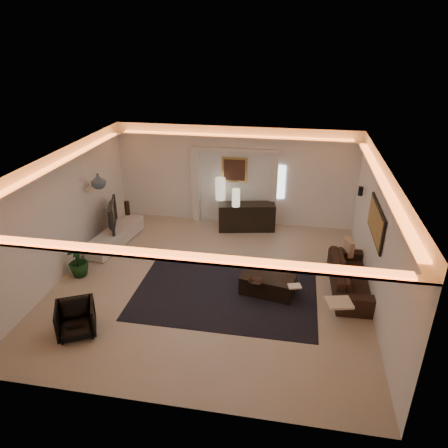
% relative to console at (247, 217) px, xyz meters
% --- Properties ---
extents(floor, '(7.00, 7.00, 0.00)m').
position_rel_console_xyz_m(floor, '(-0.44, -2.99, -0.40)').
color(floor, '#B2A595').
rests_on(floor, ground).
extents(ceiling, '(7.00, 7.00, 0.00)m').
position_rel_console_xyz_m(ceiling, '(-0.44, -2.99, 2.50)').
color(ceiling, white).
rests_on(ceiling, ground).
extents(wall_back, '(7.00, 0.00, 7.00)m').
position_rel_console_xyz_m(wall_back, '(-0.44, 0.51, 1.05)').
color(wall_back, white).
rests_on(wall_back, ground).
extents(wall_front, '(7.00, 0.00, 7.00)m').
position_rel_console_xyz_m(wall_front, '(-0.44, -6.49, 1.05)').
color(wall_front, white).
rests_on(wall_front, ground).
extents(wall_left, '(0.00, 7.00, 7.00)m').
position_rel_console_xyz_m(wall_left, '(-3.94, -2.99, 1.05)').
color(wall_left, white).
rests_on(wall_left, ground).
extents(wall_right, '(0.00, 7.00, 7.00)m').
position_rel_console_xyz_m(wall_right, '(3.06, -2.99, 1.05)').
color(wall_right, white).
rests_on(wall_right, ground).
extents(cove_soffit, '(7.00, 7.00, 0.04)m').
position_rel_console_xyz_m(cove_soffit, '(-0.44, -2.99, 2.22)').
color(cove_soffit, silver).
rests_on(cove_soffit, ceiling).
extents(daylight_slit, '(0.25, 0.03, 1.00)m').
position_rel_console_xyz_m(daylight_slit, '(0.91, 0.49, 0.95)').
color(daylight_slit, white).
rests_on(daylight_slit, wall_back).
extents(area_rug, '(4.00, 3.00, 0.01)m').
position_rel_console_xyz_m(area_rug, '(-0.04, -3.19, -0.39)').
color(area_rug, black).
rests_on(area_rug, ground).
extents(pilaster_left, '(0.22, 0.20, 2.20)m').
position_rel_console_xyz_m(pilaster_left, '(-1.59, 0.41, 0.70)').
color(pilaster_left, silver).
rests_on(pilaster_left, ground).
extents(pilaster_right, '(0.22, 0.20, 2.20)m').
position_rel_console_xyz_m(pilaster_right, '(0.71, 0.41, 0.70)').
color(pilaster_right, silver).
rests_on(pilaster_right, ground).
extents(alcove_header, '(2.52, 0.20, 0.12)m').
position_rel_console_xyz_m(alcove_header, '(-0.44, 0.41, 1.85)').
color(alcove_header, silver).
rests_on(alcove_header, wall_back).
extents(painting_frame, '(0.74, 0.04, 0.74)m').
position_rel_console_xyz_m(painting_frame, '(-0.44, 0.48, 1.25)').
color(painting_frame, tan).
rests_on(painting_frame, wall_back).
extents(painting_canvas, '(0.62, 0.02, 0.62)m').
position_rel_console_xyz_m(painting_canvas, '(-0.44, 0.45, 1.25)').
color(painting_canvas, '#4C2D1E').
rests_on(painting_canvas, wall_back).
extents(art_panel_frame, '(0.04, 1.64, 0.74)m').
position_rel_console_xyz_m(art_panel_frame, '(3.03, -2.69, 1.30)').
color(art_panel_frame, black).
rests_on(art_panel_frame, wall_right).
extents(art_panel_gold, '(0.02, 1.50, 0.62)m').
position_rel_console_xyz_m(art_panel_gold, '(3.00, -2.69, 1.30)').
color(art_panel_gold, tan).
rests_on(art_panel_gold, wall_right).
extents(wall_sconce, '(0.12, 0.12, 0.22)m').
position_rel_console_xyz_m(wall_sconce, '(2.94, -0.79, 1.28)').
color(wall_sconce, black).
rests_on(wall_sconce, wall_right).
extents(wall_niche, '(0.10, 0.55, 0.04)m').
position_rel_console_xyz_m(wall_niche, '(-3.88, -1.59, 1.25)').
color(wall_niche, silver).
rests_on(wall_niche, wall_left).
extents(console, '(1.69, 0.81, 0.81)m').
position_rel_console_xyz_m(console, '(0.00, 0.00, 0.00)').
color(console, black).
rests_on(console, ground).
extents(lamp_left, '(0.35, 0.35, 0.65)m').
position_rel_console_xyz_m(lamp_left, '(-0.81, 0.22, 0.69)').
color(lamp_left, beige).
rests_on(lamp_left, console).
extents(lamp_right, '(0.23, 0.23, 0.50)m').
position_rel_console_xyz_m(lamp_right, '(-0.29, -0.21, 0.69)').
color(lamp_right, white).
rests_on(lamp_right, console).
extents(media_ledge, '(0.84, 2.21, 0.40)m').
position_rel_console_xyz_m(media_ledge, '(-3.39, -1.53, -0.18)').
color(media_ledge, silver).
rests_on(media_ledge, ground).
extents(tv, '(1.23, 0.59, 0.72)m').
position_rel_console_xyz_m(tv, '(-3.59, -1.38, 0.41)').
color(tv, black).
rests_on(tv, media_ledge).
extents(figurine, '(0.18, 0.18, 0.41)m').
position_rel_console_xyz_m(figurine, '(-3.45, -0.50, 0.24)').
color(figurine, black).
rests_on(figurine, media_ledge).
extents(ginger_jar, '(0.48, 0.48, 0.39)m').
position_rel_console_xyz_m(ginger_jar, '(-3.59, -1.71, 1.46)').
color(ginger_jar, slate).
rests_on(ginger_jar, wall_niche).
extents(plant, '(0.62, 0.62, 0.82)m').
position_rel_console_xyz_m(plant, '(-3.59, -3.21, 0.01)').
color(plant, '#133514').
rests_on(plant, ground).
extents(sofa, '(2.22, 0.92, 0.64)m').
position_rel_console_xyz_m(sofa, '(2.71, -2.67, -0.08)').
color(sofa, black).
rests_on(sofa, ground).
extents(throw_blanket, '(0.56, 0.50, 0.05)m').
position_rel_console_xyz_m(throw_blanket, '(2.31, -4.06, 0.15)').
color(throw_blanket, silver).
rests_on(throw_blanket, sofa).
extents(throw_pillow, '(0.22, 0.41, 0.39)m').
position_rel_console_xyz_m(throw_pillow, '(2.71, -1.70, 0.15)').
color(throw_pillow, tan).
rests_on(throw_pillow, sofa).
extents(coffee_table, '(1.25, 0.83, 0.43)m').
position_rel_console_xyz_m(coffee_table, '(0.88, -3.15, -0.20)').
color(coffee_table, black).
rests_on(coffee_table, ground).
extents(bowl, '(0.36, 0.36, 0.08)m').
position_rel_console_xyz_m(bowl, '(0.64, -3.46, 0.05)').
color(bowl, black).
rests_on(bowl, coffee_table).
extents(magazine, '(0.32, 0.26, 0.03)m').
position_rel_console_xyz_m(magazine, '(1.45, -3.46, 0.02)').
color(magazine, '#F4DFC4').
rests_on(magazine, coffee_table).
extents(armchair, '(0.94, 0.95, 0.65)m').
position_rel_console_xyz_m(armchair, '(-2.61, -5.15, -0.08)').
color(armchair, black).
rests_on(armchair, ground).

